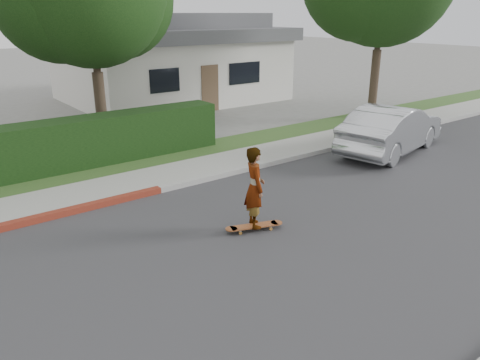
{
  "coord_description": "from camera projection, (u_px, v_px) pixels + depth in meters",
  "views": [
    {
      "loc": [
        -4.06,
        -6.06,
        4.37
      ],
      "look_at": [
        1.55,
        1.4,
        1.0
      ],
      "focal_mm": 35.0,
      "sensor_mm": 36.0,
      "label": 1
    }
  ],
  "objects": [
    {
      "name": "car_silver",
      "position": [
        392.0,
        129.0,
        15.16
      ],
      "size": [
        4.95,
        2.6,
        1.55
      ],
      "primitive_type": "imported",
      "rotation": [
        0.0,
        0.0,
        1.78
      ],
      "color": "silver",
      "rests_on": "ground"
    },
    {
      "name": "skateboarder",
      "position": [
        255.0,
        187.0,
        9.55
      ],
      "size": [
        0.61,
        0.73,
        1.71
      ],
      "primitive_type": "imported",
      "rotation": [
        0.0,
        0.0,
        1.18
      ],
      "color": "white",
      "rests_on": "skateboard"
    },
    {
      "name": "curb_far",
      "position": [
        123.0,
        199.0,
        11.39
      ],
      "size": [
        60.0,
        0.2,
        0.15
      ],
      "primitive_type": "cube",
      "color": "#9E9E99",
      "rests_on": "ground"
    },
    {
      "name": "sidewalk_far",
      "position": [
        108.0,
        189.0,
        12.07
      ],
      "size": [
        60.0,
        1.6,
        0.12
      ],
      "primitive_type": "cube",
      "color": "gray",
      "rests_on": "ground"
    },
    {
      "name": "ground",
      "position": [
        218.0,
        272.0,
        8.33
      ],
      "size": [
        120.0,
        120.0,
        0.0
      ],
      "primitive_type": "plane",
      "color": "slate",
      "rests_on": "ground"
    },
    {
      "name": "road",
      "position": [
        218.0,
        271.0,
        8.33
      ],
      "size": [
        60.0,
        8.0,
        0.01
      ],
      "primitive_type": "cube",
      "color": "#2D2D30",
      "rests_on": "ground"
    },
    {
      "name": "house",
      "position": [
        170.0,
        58.0,
        24.17
      ],
      "size": [
        10.6,
        8.6,
        4.3
      ],
      "color": "beige",
      "rests_on": "ground"
    },
    {
      "name": "skateboard",
      "position": [
        254.0,
        226.0,
        9.85
      ],
      "size": [
        1.26,
        0.65,
        0.12
      ],
      "rotation": [
        0.0,
        0.0,
        -0.34
      ],
      "color": "#B17530",
      "rests_on": "ground"
    },
    {
      "name": "planting_strip",
      "position": [
        86.0,
        173.0,
        13.28
      ],
      "size": [
        60.0,
        1.6,
        0.1
      ],
      "primitive_type": "cube",
      "color": "#2D4C1E",
      "rests_on": "ground"
    }
  ]
}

